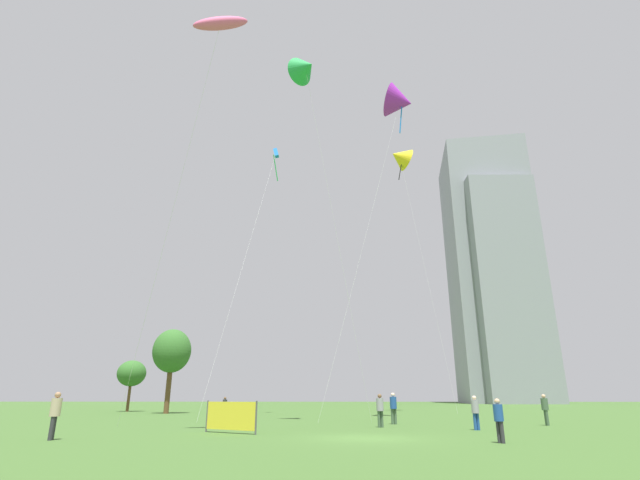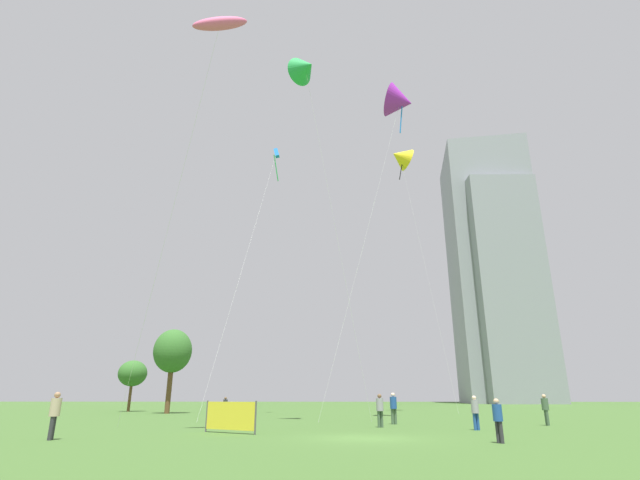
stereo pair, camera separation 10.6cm
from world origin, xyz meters
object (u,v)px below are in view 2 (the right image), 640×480
at_px(kite_flying_2, 305,68).
at_px(kite_flying_4, 400,102).
at_px(park_tree_1, 173,351).
at_px(person_standing_0, 475,410).
at_px(person_standing_6, 380,408).
at_px(kite_flying_3, 220,24).
at_px(kite_flying_0, 400,157).
at_px(person_standing_1, 55,412).
at_px(person_standing_5, 225,405).
at_px(person_standing_2, 393,406).
at_px(distant_highrise_1, 492,270).
at_px(event_banner, 230,416).
at_px(person_standing_3, 545,407).
at_px(kite_flying_1, 276,157).
at_px(person_standing_4, 498,417).
at_px(park_tree_0, 133,374).
at_px(distant_highrise_0, 499,291).

height_order(kite_flying_2, kite_flying_4, kite_flying_4).
bearing_deg(park_tree_1, person_standing_0, -44.20).
height_order(person_standing_6, kite_flying_4, kite_flying_4).
bearing_deg(kite_flying_3, kite_flying_0, 65.86).
height_order(person_standing_1, person_standing_5, person_standing_1).
relative_size(person_standing_2, distant_highrise_1, 0.03).
height_order(kite_flying_0, event_banner, kite_flying_0).
relative_size(person_standing_3, person_standing_6, 0.99).
distance_m(kite_flying_1, kite_flying_3, 24.34).
bearing_deg(distant_highrise_1, kite_flying_0, -107.95).
xyz_separation_m(person_standing_4, kite_flying_2, (-8.16, 10.50, 24.23)).
relative_size(person_standing_0, person_standing_4, 1.07).
relative_size(person_standing_2, person_standing_4, 1.19).
xyz_separation_m(person_standing_2, kite_flying_2, (-5.63, -1.86, 24.06)).
distance_m(person_standing_5, event_banner, 18.28).
relative_size(park_tree_1, event_banner, 3.05).
xyz_separation_m(kite_flying_1, park_tree_0, (-17.62, 11.81, -21.52)).
distance_m(person_standing_0, kite_flying_2, 26.10).
distance_m(person_standing_3, park_tree_0, 44.57).
height_order(person_standing_0, distant_highrise_1, distant_highrise_1).
bearing_deg(event_banner, park_tree_1, 114.87).
bearing_deg(kite_flying_4, kite_flying_2, -140.81).
relative_size(kite_flying_0, kite_flying_3, 1.43).
height_order(person_standing_0, person_standing_2, person_standing_2).
height_order(person_standing_6, event_banner, person_standing_6).
height_order(person_standing_4, distant_highrise_0, distant_highrise_0).
relative_size(person_standing_3, kite_flying_2, 0.07).
relative_size(person_standing_2, distant_highrise_0, 0.03).
height_order(person_standing_4, person_standing_6, person_standing_6).
bearing_deg(kite_flying_2, person_standing_6, -16.01).
bearing_deg(distant_highrise_0, person_standing_6, -114.60).
relative_size(park_tree_0, distant_highrise_1, 0.08).
bearing_deg(distant_highrise_0, person_standing_2, -114.72).
xyz_separation_m(person_standing_0, person_standing_4, (-1.10, -7.11, -0.06)).
height_order(person_standing_4, kite_flying_3, kite_flying_3).
bearing_deg(kite_flying_2, distant_highrise_1, 65.24).
bearing_deg(kite_flying_2, person_standing_2, 18.25).
height_order(person_standing_3, kite_flying_0, kite_flying_0).
distance_m(person_standing_0, kite_flying_1, 33.42).
bearing_deg(event_banner, kite_flying_4, 48.86).
xyz_separation_m(person_standing_4, person_standing_5, (-15.43, 22.28, 0.02)).
distance_m(kite_flying_4, distant_highrise_1, 96.67).
height_order(person_standing_1, park_tree_1, park_tree_1).
height_order(person_standing_1, person_standing_2, person_standing_2).
bearing_deg(kite_flying_1, distant_highrise_0, 58.18).
bearing_deg(kite_flying_1, event_banner, -86.72).
height_order(person_standing_1, person_standing_3, person_standing_1).
bearing_deg(kite_flying_3, event_banner, 71.28).
relative_size(person_standing_4, kite_flying_0, 0.05).
bearing_deg(person_standing_4, person_standing_2, -22.29).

